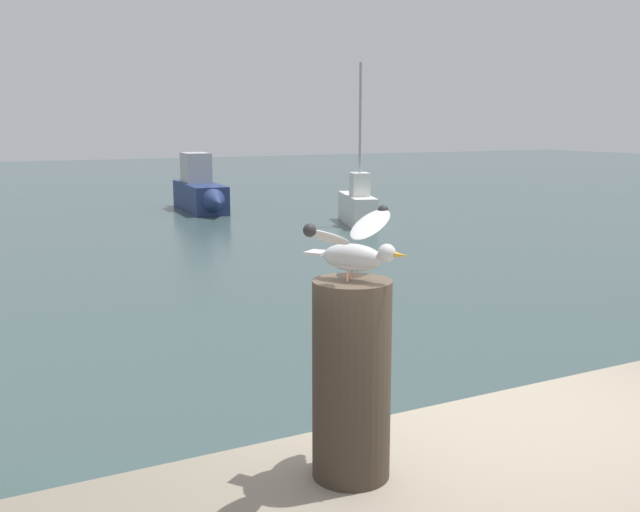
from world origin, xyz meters
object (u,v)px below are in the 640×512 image
Objects in this scene: boat_white at (356,205)px; boat_navy at (202,192)px; mooring_post at (351,380)px; seagull at (353,246)px.

boat_navy is at bearing 120.84° from boat_white.
seagull reaches higher than mooring_post.
seagull is at bearing -120.70° from boat_white.
seagull is at bearing -55.22° from mooring_post.
seagull is at bearing -107.34° from boat_navy.
mooring_post is 0.16× the size of boat_white.
mooring_post is 19.57m from boat_white.
seagull is 0.12× the size of boat_white.
mooring_post is at bearing -120.71° from boat_white.
seagull is (0.00, -0.00, 0.50)m from mooring_post.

